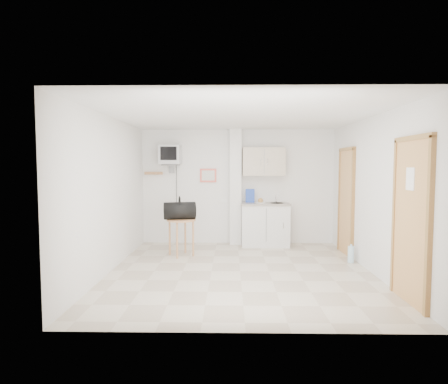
{
  "coord_description": "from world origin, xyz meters",
  "views": [
    {
      "loc": [
        -0.16,
        -5.97,
        1.71
      ],
      "look_at": [
        -0.27,
        0.6,
        1.25
      ],
      "focal_mm": 30.0,
      "sensor_mm": 36.0,
      "label": 1
    }
  ],
  "objects_px": {
    "crt_television": "(170,155)",
    "duffel_bag": "(180,210)",
    "round_table": "(181,225)",
    "water_bottle": "(351,254)"
  },
  "relations": [
    {
      "from": "crt_television",
      "to": "duffel_bag",
      "type": "distance_m",
      "value": 1.49
    },
    {
      "from": "round_table",
      "to": "water_bottle",
      "type": "height_order",
      "value": "round_table"
    },
    {
      "from": "crt_television",
      "to": "round_table",
      "type": "xyz_separation_m",
      "value": [
        0.35,
        -0.97,
        -1.35
      ]
    },
    {
      "from": "crt_television",
      "to": "round_table",
      "type": "distance_m",
      "value": 1.7
    },
    {
      "from": "round_table",
      "to": "duffel_bag",
      "type": "xyz_separation_m",
      "value": [
        -0.03,
        -0.01,
        0.28
      ]
    },
    {
      "from": "round_table",
      "to": "crt_television",
      "type": "bearing_deg",
      "value": 110.03
    },
    {
      "from": "crt_television",
      "to": "water_bottle",
      "type": "relative_size",
      "value": 6.63
    },
    {
      "from": "round_table",
      "to": "duffel_bag",
      "type": "height_order",
      "value": "duffel_bag"
    },
    {
      "from": "crt_television",
      "to": "water_bottle",
      "type": "height_order",
      "value": "crt_television"
    },
    {
      "from": "crt_television",
      "to": "duffel_bag",
      "type": "xyz_separation_m",
      "value": [
        0.33,
        -0.98,
        -1.07
      ]
    }
  ]
}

